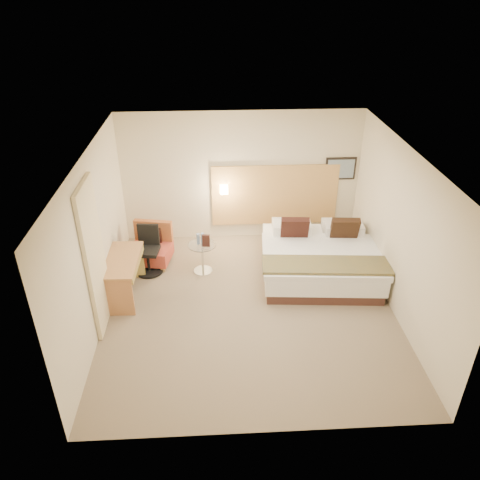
{
  "coord_description": "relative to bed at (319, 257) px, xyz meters",
  "views": [
    {
      "loc": [
        -0.52,
        -6.31,
        4.95
      ],
      "look_at": [
        -0.13,
        0.47,
        1.05
      ],
      "focal_mm": 35.0,
      "sensor_mm": 36.0,
      "label": 1
    }
  ],
  "objects": [
    {
      "name": "lamp_arm",
      "position": [
        -1.73,
        1.44,
        0.81
      ],
      "size": [
        0.02,
        0.12,
        0.02
      ],
      "primitive_type": "cylinder",
      "rotation": [
        1.57,
        0.0,
        0.0
      ],
      "color": "white",
      "rests_on": "wall_back"
    },
    {
      "name": "desk_chair",
      "position": [
        -3.19,
        0.25,
        0.04
      ],
      "size": [
        0.58,
        0.58,
        0.92
      ],
      "color": "black",
      "rests_on": "floor"
    },
    {
      "name": "lounge_chair",
      "position": [
        -3.17,
        0.58,
        -0.02
      ],
      "size": [
        0.85,
        0.78,
        0.79
      ],
      "color": "tan",
      "rests_on": "floor"
    },
    {
      "name": "wall_back",
      "position": [
        -1.38,
        1.53,
        1.01
      ],
      "size": [
        4.8,
        0.02,
        2.7
      ],
      "primitive_type": "cube",
      "color": "beige",
      "rests_on": "floor"
    },
    {
      "name": "bed",
      "position": [
        0.0,
        0.0,
        0.0
      ],
      "size": [
        2.27,
        2.22,
        1.04
      ],
      "color": "#462823",
      "rests_on": "floor"
    },
    {
      "name": "art_frame",
      "position": [
        0.64,
        1.5,
        1.16
      ],
      "size": [
        0.62,
        0.03,
        0.47
      ],
      "primitive_type": "cube",
      "color": "black",
      "rests_on": "wall_back"
    },
    {
      "name": "bottle_b",
      "position": [
        -2.16,
        0.22,
        0.36
      ],
      "size": [
        0.07,
        0.07,
        0.21
      ],
      "primitive_type": "cylinder",
      "rotation": [
        0.0,
        0.0,
        -0.13
      ],
      "color": "#87A9D1",
      "rests_on": "side_table"
    },
    {
      "name": "floor",
      "position": [
        -1.38,
        -0.98,
        -0.35
      ],
      "size": [
        4.8,
        5.0,
        0.02
      ],
      "primitive_type": "cube",
      "color": "#7A6852",
      "rests_on": "ground"
    },
    {
      "name": "art_canvas",
      "position": [
        0.64,
        1.48,
        1.16
      ],
      "size": [
        0.54,
        0.01,
        0.39
      ],
      "primitive_type": "cube",
      "color": "gray",
      "rests_on": "wall_back"
    },
    {
      "name": "bottle_a",
      "position": [
        -2.24,
        0.2,
        0.36
      ],
      "size": [
        0.07,
        0.07,
        0.21
      ],
      "primitive_type": "cylinder",
      "rotation": [
        0.0,
        0.0,
        -0.13
      ],
      "color": "#83A0CB",
      "rests_on": "side_table"
    },
    {
      "name": "headboard_panel",
      "position": [
        -0.68,
        1.49,
        0.61
      ],
      "size": [
        2.6,
        0.04,
        1.3
      ],
      "primitive_type": "cube",
      "color": "tan",
      "rests_on": "wall_back"
    },
    {
      "name": "wall_right",
      "position": [
        1.03,
        -0.98,
        1.01
      ],
      "size": [
        0.02,
        5.0,
        2.7
      ],
      "primitive_type": "cube",
      "color": "beige",
      "rests_on": "floor"
    },
    {
      "name": "wall_front",
      "position": [
        -1.38,
        -3.49,
        1.01
      ],
      "size": [
        4.8,
        0.02,
        2.7
      ],
      "primitive_type": "cube",
      "color": "beige",
      "rests_on": "floor"
    },
    {
      "name": "menu_folder",
      "position": [
        -2.1,
        0.11,
        0.37
      ],
      "size": [
        0.14,
        0.07,
        0.23
      ],
      "primitive_type": "cube",
      "rotation": [
        0.0,
        0.0,
        -0.13
      ],
      "color": "#381C17",
      "rests_on": "side_table"
    },
    {
      "name": "curtain",
      "position": [
        -3.74,
        -1.23,
        0.88
      ],
      "size": [
        0.06,
        0.9,
        2.42
      ],
      "primitive_type": "cube",
      "color": "beige",
      "rests_on": "wall_left"
    },
    {
      "name": "side_table",
      "position": [
        -2.18,
        0.17,
        -0.01
      ],
      "size": [
        0.59,
        0.59,
        0.59
      ],
      "color": "white",
      "rests_on": "floor"
    },
    {
      "name": "ceiling",
      "position": [
        -1.38,
        -0.98,
        2.37
      ],
      "size": [
        4.8,
        5.0,
        0.02
      ],
      "primitive_type": "cube",
      "color": "white",
      "rests_on": "floor"
    },
    {
      "name": "lamp_shade",
      "position": [
        -1.73,
        1.38,
        0.81
      ],
      "size": [
        0.15,
        0.15,
        0.15
      ],
      "primitive_type": "cube",
      "color": "#FBEAC4",
      "rests_on": "wall_back"
    },
    {
      "name": "desk",
      "position": [
        -3.49,
        -0.51,
        0.25
      ],
      "size": [
        0.58,
        1.21,
        0.75
      ],
      "color": "#AE7644",
      "rests_on": "floor"
    },
    {
      "name": "wall_left",
      "position": [
        -3.79,
        -0.98,
        1.01
      ],
      "size": [
        0.02,
        5.0,
        2.7
      ],
      "primitive_type": "cube",
      "color": "beige",
      "rests_on": "floor"
    }
  ]
}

